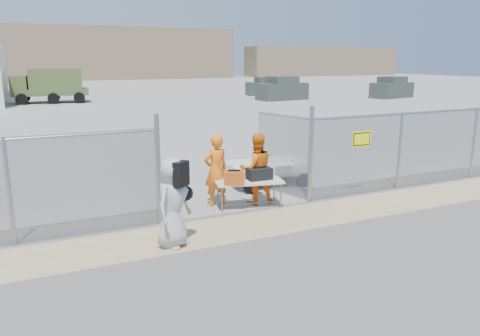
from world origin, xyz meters
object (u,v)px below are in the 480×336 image
folding_table (249,194)px  security_worker_right (256,169)px  utility_trailer (267,173)px  security_worker_left (216,171)px  visitor (173,203)px

folding_table → security_worker_right: (0.35, 0.28, 0.56)m
utility_trailer → security_worker_left: bearing=-148.9°
folding_table → visitor: size_ratio=0.92×
utility_trailer → visitor: bearing=-138.1°
security_worker_left → security_worker_right: (1.01, -0.27, 0.00)m
visitor → utility_trailer: bearing=2.4°
security_worker_left → security_worker_right: size_ratio=1.00×
security_worker_left → security_worker_right: 1.05m
security_worker_right → utility_trailer: security_worker_right is taller
visitor → folding_table: bearing=-5.4°
folding_table → utility_trailer: 2.29m
utility_trailer → security_worker_right: bearing=-125.6°
folding_table → utility_trailer: utility_trailer is taller
folding_table → security_worker_right: security_worker_right is taller
security_worker_left → visitor: bearing=41.8°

